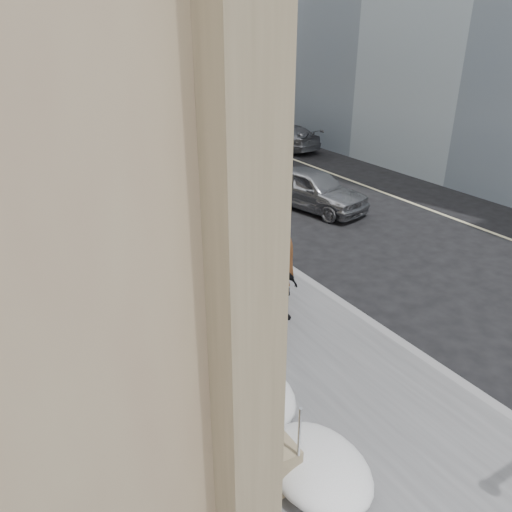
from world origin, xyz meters
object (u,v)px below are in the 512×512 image
at_px(mounted_horse_left, 223,293).
at_px(pedestrian, 282,290).
at_px(car_grey, 284,137).
at_px(mounted_horse_right, 244,244).
at_px(car_silver, 312,189).

height_order(mounted_horse_left, pedestrian, mounted_horse_left).
relative_size(mounted_horse_left, pedestrian, 1.69).
relative_size(mounted_horse_left, car_grey, 0.55).
bearing_deg(car_grey, pedestrian, 48.49).
bearing_deg(pedestrian, mounted_horse_right, 83.58).
height_order(pedestrian, car_grey, pedestrian).
relative_size(mounted_horse_left, car_silver, 0.57).
distance_m(mounted_horse_left, mounted_horse_right, 2.49).
distance_m(mounted_horse_left, car_grey, 19.79).
bearing_deg(car_grey, car_silver, 54.72).
height_order(mounted_horse_right, pedestrian, mounted_horse_right).
bearing_deg(pedestrian, mounted_horse_left, 171.74).
relative_size(mounted_horse_left, mounted_horse_right, 0.96).
height_order(mounted_horse_right, car_silver, mounted_horse_right).
xyz_separation_m(mounted_horse_left, car_grey, (12.21, 15.57, -0.51)).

